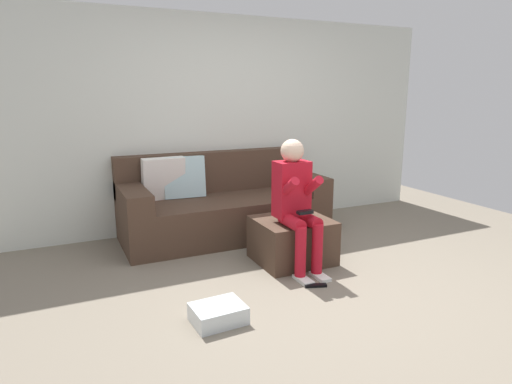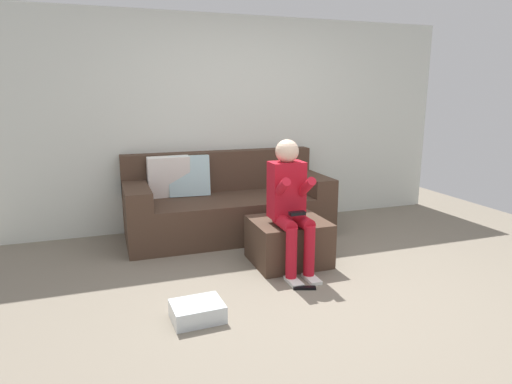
{
  "view_description": "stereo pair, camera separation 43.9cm",
  "coord_description": "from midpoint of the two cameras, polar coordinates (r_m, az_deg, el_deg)",
  "views": [
    {
      "loc": [
        -1.94,
        -2.78,
        1.6
      ],
      "look_at": [
        -0.09,
        1.21,
        0.6
      ],
      "focal_mm": 30.98,
      "sensor_mm": 36.0,
      "label": 1
    },
    {
      "loc": [
        -1.54,
        -2.94,
        1.6
      ],
      "look_at": [
        -0.09,
        1.21,
        0.6
      ],
      "focal_mm": 30.98,
      "sensor_mm": 36.0,
      "label": 2
    }
  ],
  "objects": [
    {
      "name": "ottoman",
      "position": [
        4.25,
        7.18,
        -6.39
      ],
      "size": [
        0.69,
        0.62,
        0.42
      ],
      "primitive_type": "cube",
      "color": "#473326",
      "rests_on": "ground_plane"
    },
    {
      "name": "storage_bin",
      "position": [
        3.27,
        -3.66,
        -15.21
      ],
      "size": [
        0.38,
        0.31,
        0.13
      ],
      "primitive_type": "cube",
      "rotation": [
        0.0,
        0.0,
        0.05
      ],
      "color": "silver",
      "rests_on": "ground_plane"
    },
    {
      "name": "ground_plane",
      "position": [
        3.71,
        11.21,
        -12.96
      ],
      "size": [
        7.13,
        7.13,
        0.0
      ],
      "primitive_type": "plane",
      "color": "slate"
    },
    {
      "name": "couch_sectional",
      "position": [
        5.01,
        -1.46,
        -1.79
      ],
      "size": [
        2.26,
        0.93,
        0.92
      ],
      "color": "#473326",
      "rests_on": "ground_plane"
    },
    {
      "name": "wall_back",
      "position": [
        5.37,
        -0.27,
        8.89
      ],
      "size": [
        5.49,
        0.1,
        2.46
      ],
      "primitive_type": "cube",
      "color": "silver",
      "rests_on": "ground_plane"
    },
    {
      "name": "remote_near_ottoman",
      "position": [
        3.78,
        9.67,
        -12.18
      ],
      "size": [
        0.19,
        0.1,
        0.02
      ],
      "primitive_type": "cube",
      "rotation": [
        0.0,
        0.0,
        -0.33
      ],
      "color": "black",
      "rests_on": "ground_plane"
    },
    {
      "name": "person_seated",
      "position": [
        3.95,
        7.59,
        -0.83
      ],
      "size": [
        0.31,
        0.6,
        1.19
      ],
      "color": "red",
      "rests_on": "ground_plane"
    }
  ]
}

